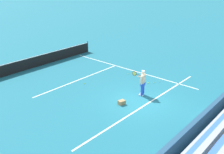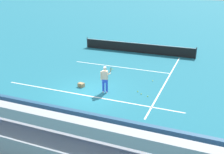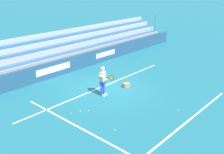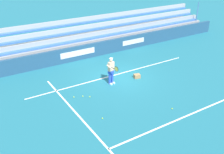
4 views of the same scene
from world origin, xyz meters
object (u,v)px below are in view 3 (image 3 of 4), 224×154
Objects in this scene: tennis_ball_far_left at (178,110)px; tennis_ball_far_right at (71,113)px; tennis_ball_near_player at (115,130)px; ball_box_cardboard at (126,85)px; tennis_ball_by_box at (88,111)px; tennis_player at (103,81)px; tennis_ball_on_baseline at (80,111)px.

tennis_ball_far_left is 5.49m from tennis_ball_far_right.
tennis_ball_far_right is at bearing -44.74° from tennis_ball_far_left.
tennis_ball_far_left is 1.00× the size of tennis_ball_near_player.
ball_box_cardboard is 6.06× the size of tennis_ball_by_box.
tennis_ball_far_left is at bearing 161.50° from tennis_ball_near_player.
tennis_ball_near_player is (0.45, 2.21, 0.00)m from tennis_ball_by_box.
ball_box_cardboard is at bearing 173.75° from tennis_player.
tennis_ball_on_baseline is at bearing -47.13° from tennis_ball_far_left.
tennis_ball_far_right is 2.69m from tennis_ball_near_player.
tennis_ball_near_player is (0.14, 2.50, 0.00)m from tennis_ball_on_baseline.
tennis_ball_on_baseline is at bearing -93.27° from tennis_ball_near_player.
ball_box_cardboard is 6.06× the size of tennis_ball_on_baseline.
tennis_player reaches higher than tennis_ball_near_player.
tennis_ball_far_left is at bearing 105.69° from tennis_player.
tennis_ball_far_left is at bearing 80.32° from ball_box_cardboard.
tennis_player is 2.26m from tennis_ball_by_box.
tennis_ball_by_box and tennis_ball_near_player have the same top height.
tennis_ball_by_box is (3.80, 0.60, -0.10)m from ball_box_cardboard.
tennis_ball_on_baseline and tennis_ball_by_box have the same top height.
tennis_player reaches higher than tennis_ball_far_right.
tennis_ball_on_baseline is 2.50m from tennis_ball_near_player.
tennis_ball_near_player is (3.57, -1.19, 0.00)m from tennis_ball_far_left.
tennis_ball_on_baseline is at bearing 4.30° from ball_box_cardboard.
ball_box_cardboard is 3.85m from tennis_ball_by_box.
tennis_ball_on_baseline is (4.11, 0.31, -0.10)m from ball_box_cardboard.
tennis_player is 25.98× the size of tennis_ball_far_left.
ball_box_cardboard is 4.06m from tennis_ball_far_left.
ball_box_cardboard is 6.06× the size of tennis_ball_far_left.
tennis_ball_on_baseline is 0.42m from tennis_ball_by_box.
tennis_ball_on_baseline is at bearing 159.77° from tennis_ball_far_right.
tennis_ball_on_baseline is 0.51m from tennis_ball_far_right.
tennis_ball_far_left and tennis_ball_far_right have the same top height.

